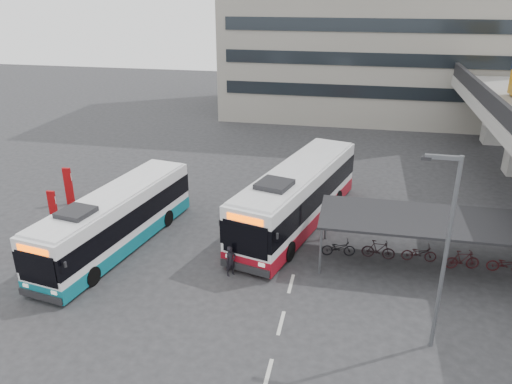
% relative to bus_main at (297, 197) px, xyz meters
% --- Properties ---
extents(ground, '(120.00, 120.00, 0.00)m').
position_rel_bus_main_xyz_m(ground, '(-1.93, -6.32, -1.73)').
color(ground, '#28282B').
rests_on(ground, ground).
extents(bike_shelter, '(10.00, 4.00, 2.54)m').
position_rel_bus_main_xyz_m(bike_shelter, '(6.57, -3.32, -0.21)').
color(bike_shelter, '#595B60').
rests_on(bike_shelter, ground).
extents(road_markings, '(0.15, 7.60, 0.01)m').
position_rel_bus_main_xyz_m(road_markings, '(0.57, -9.32, -1.73)').
color(road_markings, beige).
rests_on(road_markings, ground).
extents(bus_main, '(6.00, 12.89, 3.73)m').
position_rel_bus_main_xyz_m(bus_main, '(0.00, 0.00, 0.00)').
color(bus_main, white).
rests_on(bus_main, ground).
extents(bus_teal, '(4.30, 11.44, 3.31)m').
position_rel_bus_main_xyz_m(bus_teal, '(-8.93, -4.56, -0.20)').
color(bus_teal, white).
rests_on(bus_teal, ground).
extents(pedestrian, '(0.64, 0.65, 1.52)m').
position_rel_bus_main_xyz_m(pedestrian, '(-2.38, -6.13, -0.97)').
color(pedestrian, black).
rests_on(pedestrian, ground).
extents(lamp_post, '(1.36, 0.19, 7.72)m').
position_rel_bus_main_xyz_m(lamp_post, '(6.36, -9.52, 2.67)').
color(lamp_post, '#595B60').
rests_on(lamp_post, ground).
extents(sign_totem_mid, '(0.49, 0.15, 2.28)m').
position_rel_bus_main_xyz_m(sign_totem_mid, '(-13.47, -3.24, -0.55)').
color(sign_totem_mid, '#99090C').
rests_on(sign_totem_mid, ground).
extents(sign_totem_north, '(0.53, 0.21, 2.44)m').
position_rel_bus_main_xyz_m(sign_totem_north, '(-14.43, -0.02, -0.47)').
color(sign_totem_north, '#99090C').
rests_on(sign_totem_north, ground).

